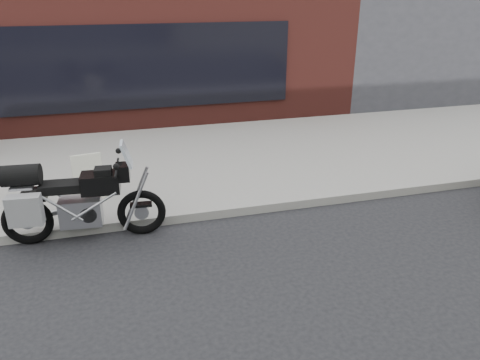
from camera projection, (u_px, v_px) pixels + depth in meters
near_sidewalk at (187, 155)px, 10.29m from camera, size 44.00×6.00×0.15m
storefront at (88, 27)px, 15.18m from camera, size 14.00×10.07×4.50m
neighbour_building at (414, 0)px, 17.80m from camera, size 10.00×10.00×6.00m
motorcycle at (72, 201)px, 6.78m from camera, size 2.36×0.76×1.49m
sandwich_sign at (88, 176)px, 7.95m from camera, size 0.55×0.52×0.78m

